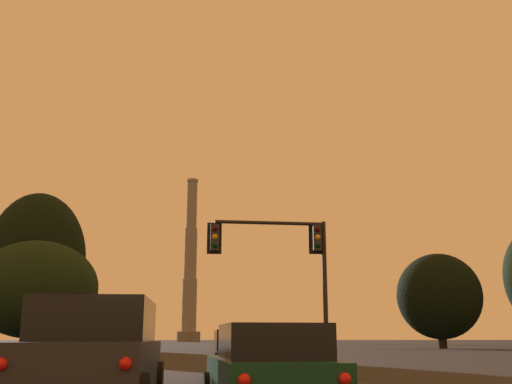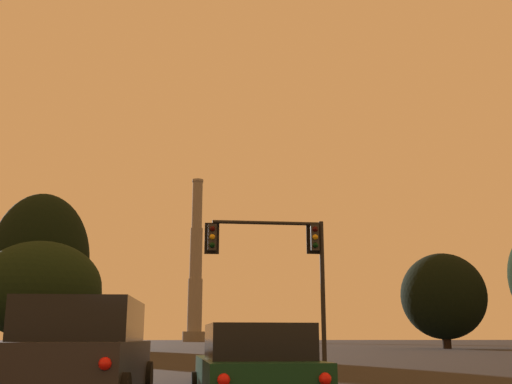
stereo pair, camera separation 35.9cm
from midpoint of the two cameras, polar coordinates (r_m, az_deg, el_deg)
name	(u,v)px [view 1 (the left image)]	position (r m, az deg, el deg)	size (l,w,h in m)	color
sedan_right_lane_front	(245,358)	(17.00, -1.70, -15.55)	(2.12, 4.75, 1.43)	black
suv_center_lane_second	(95,357)	(10.79, -16.07, -14.90)	(2.24, 4.96, 1.86)	#232328
hatchback_right_lane_second	(270,373)	(10.17, 0.25, -16.83)	(1.99, 4.14, 1.44)	#0F3823
traffic_light_overhead_right	(286,255)	(23.84, 2.42, -6.01)	(4.88, 0.50, 5.78)	black
smokestack	(190,276)	(177.01, -6.36, -7.92)	(6.71, 6.71, 47.73)	slate
treeline_right_mid	(439,296)	(71.77, 16.92, -9.47)	(9.59, 8.63, 10.59)	black
treeline_far_left	(36,288)	(60.28, -20.35, -8.53)	(11.29, 10.16, 10.15)	black
treeline_far_right	(36,294)	(68.93, -20.39, -9.05)	(12.97, 11.68, 10.52)	black
treeline_center_right	(36,261)	(66.05, -20.39, -6.18)	(9.98, 8.98, 16.01)	black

